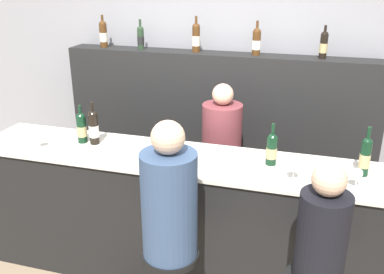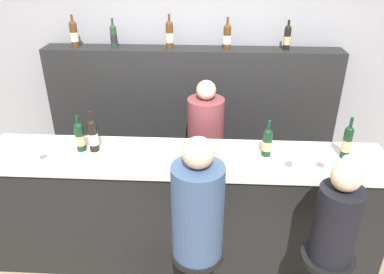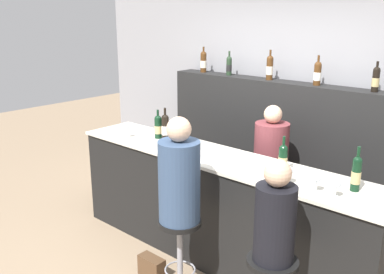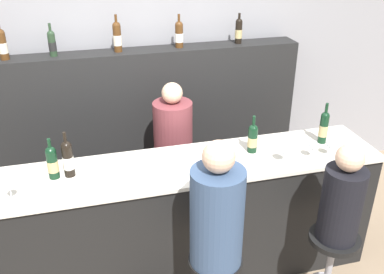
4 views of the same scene
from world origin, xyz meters
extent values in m
cube|color=gray|center=(0.00, 1.76, 1.30)|extent=(6.40, 0.05, 2.60)
cube|color=black|center=(0.00, 0.30, 0.52)|extent=(3.26, 0.59, 1.04)
cube|color=beige|center=(0.00, 0.30, 1.05)|extent=(3.30, 0.63, 0.03)
cube|color=black|center=(0.00, 1.53, 0.81)|extent=(3.10, 0.28, 1.63)
cylinder|color=black|center=(-0.85, 0.36, 1.17)|extent=(0.08, 0.08, 0.21)
cylinder|color=tan|center=(-0.85, 0.36, 1.16)|extent=(0.08, 0.08, 0.08)
sphere|color=black|center=(-0.85, 0.36, 1.28)|extent=(0.08, 0.08, 0.08)
cylinder|color=black|center=(-0.85, 0.36, 1.33)|extent=(0.02, 0.02, 0.08)
cylinder|color=black|center=(-0.74, 0.36, 1.18)|extent=(0.08, 0.08, 0.24)
cylinder|color=white|center=(-0.74, 0.36, 1.17)|extent=(0.08, 0.08, 0.10)
sphere|color=black|center=(-0.74, 0.36, 1.30)|extent=(0.08, 0.08, 0.08)
cylinder|color=black|center=(-0.74, 0.36, 1.37)|extent=(0.02, 0.02, 0.09)
cylinder|color=black|center=(0.67, 0.36, 1.16)|extent=(0.08, 0.08, 0.20)
cylinder|color=tan|center=(0.67, 0.36, 1.15)|extent=(0.08, 0.08, 0.08)
sphere|color=black|center=(0.67, 0.36, 1.26)|extent=(0.08, 0.08, 0.08)
cylinder|color=black|center=(0.67, 0.36, 1.33)|extent=(0.02, 0.02, 0.10)
cylinder|color=black|center=(1.29, 0.36, 1.18)|extent=(0.07, 0.07, 0.24)
cylinder|color=tan|center=(1.29, 0.36, 1.17)|extent=(0.07, 0.07, 0.10)
sphere|color=black|center=(1.29, 0.36, 1.30)|extent=(0.07, 0.07, 0.07)
cylinder|color=black|center=(1.29, 0.36, 1.37)|extent=(0.02, 0.02, 0.10)
cylinder|color=#4C2D14|center=(-1.21, 1.53, 1.74)|extent=(0.08, 0.08, 0.23)
cylinder|color=beige|center=(-1.21, 1.53, 1.73)|extent=(0.08, 0.08, 0.09)
sphere|color=#4C2D14|center=(-1.21, 1.53, 1.85)|extent=(0.08, 0.08, 0.08)
cylinder|color=#233823|center=(-0.80, 1.53, 1.72)|extent=(0.07, 0.07, 0.20)
cylinder|color=black|center=(-0.80, 1.53, 1.71)|extent=(0.07, 0.07, 0.08)
sphere|color=#233823|center=(-0.80, 1.53, 1.82)|extent=(0.07, 0.07, 0.07)
cylinder|color=#233823|center=(-0.80, 1.53, 1.88)|extent=(0.02, 0.02, 0.08)
cylinder|color=#4C2D14|center=(-0.23, 1.53, 1.74)|extent=(0.08, 0.08, 0.24)
cylinder|color=beige|center=(-0.23, 1.53, 1.73)|extent=(0.08, 0.08, 0.09)
sphere|color=#4C2D14|center=(-0.23, 1.53, 1.86)|extent=(0.08, 0.08, 0.08)
cylinder|color=#4C2D14|center=(-0.23, 1.53, 1.92)|extent=(0.02, 0.02, 0.09)
cylinder|color=#4C2D14|center=(0.36, 1.53, 1.73)|extent=(0.08, 0.08, 0.21)
cylinder|color=white|center=(0.36, 1.53, 1.72)|extent=(0.08, 0.08, 0.08)
sphere|color=#4C2D14|center=(0.36, 1.53, 1.84)|extent=(0.08, 0.08, 0.08)
cylinder|color=#4C2D14|center=(0.36, 1.53, 1.90)|extent=(0.02, 0.02, 0.09)
cylinder|color=black|center=(0.96, 1.53, 1.73)|extent=(0.07, 0.07, 0.21)
cylinder|color=tan|center=(0.96, 1.53, 1.72)|extent=(0.07, 0.07, 0.08)
sphere|color=black|center=(0.96, 1.53, 1.83)|extent=(0.07, 0.07, 0.07)
cylinder|color=black|center=(0.96, 1.53, 1.88)|extent=(0.02, 0.02, 0.07)
cylinder|color=silver|center=(-1.11, 0.14, 1.07)|extent=(0.06, 0.06, 0.00)
cylinder|color=silver|center=(-1.11, 0.14, 1.11)|extent=(0.01, 0.01, 0.08)
sphere|color=silver|center=(-1.11, 0.14, 1.18)|extent=(0.07, 0.07, 0.07)
cylinder|color=silver|center=(0.84, 0.14, 1.07)|extent=(0.07, 0.07, 0.00)
cylinder|color=silver|center=(0.84, 0.14, 1.10)|extent=(0.01, 0.01, 0.07)
sphere|color=silver|center=(0.84, 0.14, 1.17)|extent=(0.08, 0.08, 0.08)
cylinder|color=silver|center=(1.08, 0.14, 1.07)|extent=(0.06, 0.06, 0.00)
cylinder|color=silver|center=(1.08, 0.14, 1.11)|extent=(0.01, 0.01, 0.08)
sphere|color=silver|center=(1.08, 0.14, 1.18)|extent=(0.07, 0.07, 0.07)
cylinder|color=silver|center=(1.23, 0.14, 1.07)|extent=(0.06, 0.06, 0.00)
cylinder|color=silver|center=(1.23, 0.14, 1.10)|extent=(0.01, 0.01, 0.07)
sphere|color=silver|center=(1.23, 0.14, 1.17)|extent=(0.07, 0.07, 0.07)
cube|color=white|center=(0.29, 0.17, 1.07)|extent=(0.21, 0.30, 0.00)
cylinder|color=black|center=(0.14, -0.36, 0.68)|extent=(0.36, 0.36, 0.04)
cylinder|color=#334766|center=(0.14, -0.36, 1.05)|extent=(0.34, 0.34, 0.68)
sphere|color=#D8AD8C|center=(0.14, -0.36, 1.49)|extent=(0.20, 0.20, 0.20)
cylinder|color=black|center=(1.04, -0.36, 0.68)|extent=(0.36, 0.36, 0.04)
cylinder|color=black|center=(1.04, -0.36, 0.98)|extent=(0.28, 0.28, 0.55)
sphere|color=#D8AD8C|center=(1.04, -0.36, 1.35)|extent=(0.19, 0.19, 0.19)
cylinder|color=brown|center=(0.16, 1.00, 0.64)|extent=(0.36, 0.36, 1.28)
sphere|color=#D8AD8C|center=(0.16, 1.00, 1.37)|extent=(0.19, 0.19, 0.19)
camera|label=1|loc=(0.91, -2.49, 2.37)|focal=40.00mm
camera|label=2|loc=(0.21, -2.29, 2.60)|focal=35.00mm
camera|label=3|loc=(2.36, -2.70, 2.36)|focal=40.00mm
camera|label=4|loc=(-0.56, -2.42, 2.71)|focal=40.00mm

